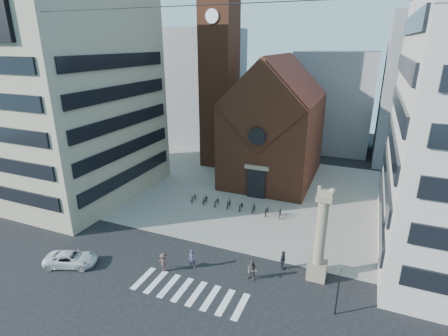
{
  "coord_description": "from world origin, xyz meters",
  "views": [
    {
      "loc": [
        12.35,
        -23.83,
        19.57
      ],
      "look_at": [
        -0.9,
        8.0,
        7.07
      ],
      "focal_mm": 28.0,
      "sensor_mm": 36.0,
      "label": 1
    }
  ],
  "objects": [
    {
      "name": "church",
      "position": [
        0.0,
        25.04,
        7.98
      ],
      "size": [
        12.0,
        16.65,
        18.0
      ],
      "color": "brown",
      "rests_on": "ground"
    },
    {
      "name": "bg_block_mid",
      "position": [
        6.0,
        45.0,
        9.0
      ],
      "size": [
        14.0,
        12.0,
        18.0
      ],
      "primitive_type": "cube",
      "color": "gray",
      "rests_on": "ground"
    },
    {
      "name": "campanile",
      "position": [
        -10.0,
        28.0,
        15.74
      ],
      "size": [
        5.5,
        5.5,
        31.2
      ],
      "color": "brown",
      "rests_on": "ground"
    },
    {
      "name": "scooter_3",
      "position": [
        -2.22,
        12.71,
        0.6
      ],
      "size": [
        0.69,
        1.86,
        1.09
      ],
      "primitive_type": "imported",
      "rotation": [
        0.0,
        0.0,
        0.1
      ],
      "color": "black",
      "rests_on": "piazza"
    },
    {
      "name": "lion_column",
      "position": [
        10.01,
        3.0,
        3.46
      ],
      "size": [
        1.63,
        1.6,
        8.68
      ],
      "color": "gray",
      "rests_on": "ground"
    },
    {
      "name": "bg_block_left",
      "position": [
        -20.0,
        40.0,
        11.0
      ],
      "size": [
        16.0,
        14.0,
        22.0
      ],
      "primitive_type": "cube",
      "color": "gray",
      "rests_on": "ground"
    },
    {
      "name": "zebra_crossing",
      "position": [
        0.55,
        -3.0,
        0.01
      ],
      "size": [
        10.2,
        3.2,
        0.01
      ],
      "primitive_type": null,
      "color": "white",
      "rests_on": "ground"
    },
    {
      "name": "scooter_6",
      "position": [
        2.66,
        12.71,
        0.54
      ],
      "size": [
        0.84,
        1.93,
        0.98
      ],
      "primitive_type": "imported",
      "rotation": [
        0.0,
        0.0,
        0.1
      ],
      "color": "black",
      "rests_on": "piazza"
    },
    {
      "name": "scooter_7",
      "position": [
        4.29,
        12.71,
        0.6
      ],
      "size": [
        0.69,
        1.86,
        1.09
      ],
      "primitive_type": "imported",
      "rotation": [
        0.0,
        0.0,
        0.1
      ],
      "color": "black",
      "rests_on": "piazza"
    },
    {
      "name": "bg_block_right",
      "position": [
        22.0,
        42.0,
        12.0
      ],
      "size": [
        16.0,
        14.0,
        24.0
      ],
      "primitive_type": "cube",
      "color": "gray",
      "rests_on": "ground"
    },
    {
      "name": "scooter_0",
      "position": [
        -7.11,
        12.71,
        0.54
      ],
      "size": [
        0.84,
        1.93,
        0.98
      ],
      "primitive_type": "imported",
      "rotation": [
        0.0,
        0.0,
        0.1
      ],
      "color": "black",
      "rests_on": "piazza"
    },
    {
      "name": "scooter_5",
      "position": [
        1.03,
        12.71,
        0.6
      ],
      "size": [
        0.69,
        1.86,
        1.09
      ],
      "primitive_type": "imported",
      "rotation": [
        0.0,
        0.0,
        0.1
      ],
      "color": "black",
      "rests_on": "piazza"
    },
    {
      "name": "ground",
      "position": [
        0.0,
        0.0,
        0.0
      ],
      "size": [
        120.0,
        120.0,
        0.0
      ],
      "primitive_type": "plane",
      "color": "black",
      "rests_on": "ground"
    },
    {
      "name": "piazza",
      "position": [
        0.0,
        19.0,
        0.03
      ],
      "size": [
        46.0,
        30.0,
        0.05
      ],
      "primitive_type": "cube",
      "color": "gray",
      "rests_on": "ground"
    },
    {
      "name": "pedestrian_0",
      "position": [
        -0.7,
        -0.02,
        0.95
      ],
      "size": [
        0.78,
        0.62,
        1.89
      ],
      "primitive_type": "imported",
      "rotation": [
        0.0,
        0.0,
        0.27
      ],
      "color": "#3A3448",
      "rests_on": "ground"
    },
    {
      "name": "pedestrian_1",
      "position": [
        4.88,
        0.44,
        0.96
      ],
      "size": [
        1.06,
        0.89,
        1.93
      ],
      "primitive_type": "imported",
      "rotation": [
        0.0,
        0.0,
        -0.19
      ],
      "color": "#4F443F",
      "rests_on": "ground"
    },
    {
      "name": "traffic_light",
      "position": [
        12.0,
        -1.0,
        2.29
      ],
      "size": [
        0.13,
        0.16,
        4.3
      ],
      "color": "black",
      "rests_on": "ground"
    },
    {
      "name": "white_car",
      "position": [
        -11.29,
        -3.92,
        0.65
      ],
      "size": [
        5.16,
        3.73,
        1.31
      ],
      "primitive_type": "imported",
      "rotation": [
        0.0,
        0.0,
        1.94
      ],
      "color": "silver",
      "rests_on": "ground"
    },
    {
      "name": "scooter_4",
      "position": [
        -0.59,
        12.71,
        0.54
      ],
      "size": [
        0.84,
        1.93,
        0.98
      ],
      "primitive_type": "imported",
      "rotation": [
        0.0,
        0.0,
        0.1
      ],
      "color": "black",
      "rests_on": "piazza"
    },
    {
      "name": "scooter_1",
      "position": [
        -5.48,
        12.71,
        0.6
      ],
      "size": [
        0.69,
        1.86,
        1.09
      ],
      "primitive_type": "imported",
      "rotation": [
        0.0,
        0.0,
        0.1
      ],
      "color": "black",
      "rests_on": "piazza"
    },
    {
      "name": "pedestrian_3",
      "position": [
        -2.88,
        -1.36,
        0.91
      ],
      "size": [
        1.21,
        0.74,
        1.83
      ],
      "primitive_type": "imported",
      "rotation": [
        0.0,
        0.0,
        3.19
      ],
      "color": "#432E2D",
      "rests_on": "ground"
    },
    {
      "name": "building_left",
      "position": [
        -24.0,
        10.0,
        13.0
      ],
      "size": [
        18.0,
        20.0,
        26.0
      ],
      "primitive_type": "cube",
      "color": "gray",
      "rests_on": "ground"
    },
    {
      "name": "pedestrian_2",
      "position": [
        6.96,
        3.0,
        0.94
      ],
      "size": [
        0.58,
        1.15,
        1.89
      ],
      "primitive_type": "imported",
      "rotation": [
        0.0,
        0.0,
        1.46
      ],
      "color": "#26272E",
      "rests_on": "ground"
    },
    {
      "name": "scooter_2",
      "position": [
        -3.85,
        12.71,
        0.54
      ],
      "size": [
        0.84,
        1.93,
        0.98
      ],
      "primitive_type": "imported",
      "rotation": [
        0.0,
        0.0,
        0.1
      ],
      "color": "black",
      "rests_on": "piazza"
    }
  ]
}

